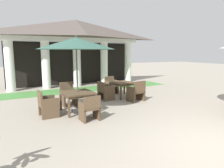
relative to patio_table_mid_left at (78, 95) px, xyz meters
The scene contains 12 objects.
ground_plane 4.51m from the patio_table_mid_left, 67.31° to the right, with size 60.00×60.00×0.00m, color #9E9384.
background_pavilion 6.15m from the patio_table_mid_left, 72.29° to the left, with size 8.61×2.79×3.99m.
lawn_strip 4.40m from the patio_table_mid_left, 66.67° to the left, with size 10.41×1.64×0.01m, color #47843D.
patio_table_mid_left is the anchor object (origin of this frame).
patio_umbrella_mid_left 1.75m from the patio_table_mid_left, 90.00° to the left, with size 2.64×2.64×2.65m.
patio_chair_mid_left_north 1.08m from the patio_table_mid_left, 92.34° to the left, with size 0.58×0.61×0.90m.
patio_chair_mid_left_south 1.07m from the patio_table_mid_left, 87.66° to the right, with size 0.58×0.51×0.80m.
patio_chair_mid_left_west 1.07m from the patio_table_mid_left, behind, with size 0.58×0.62×0.86m.
patio_table_mid_right 2.94m from the patio_table_mid_left, 26.51° to the left, with size 1.01×1.01×0.71m.
patio_chair_mid_right_north 3.40m from the patio_table_mid_left, 41.96° to the left, with size 0.62×0.55×0.87m.
patio_chair_mid_right_west 2.07m from the patio_table_mid_left, 35.80° to the left, with size 0.63×0.65×0.82m.
patio_chair_mid_right_south 2.77m from the patio_table_mid_left, ahead, with size 0.69×0.62×0.89m.
Camera 1 is at (-3.87, -2.53, 2.10)m, focal length 32.19 mm.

